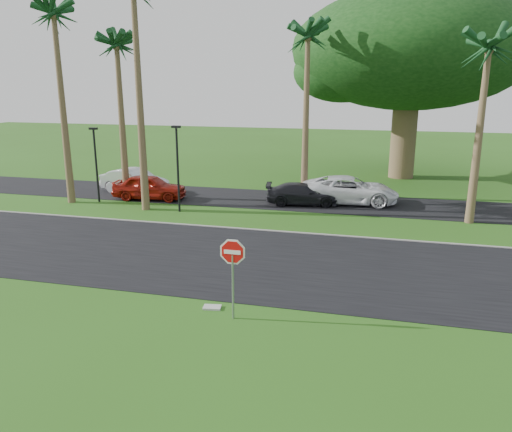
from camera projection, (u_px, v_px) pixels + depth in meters
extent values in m
plane|color=#275214|center=(244.00, 279.00, 17.85)|extent=(120.00, 120.00, 0.00)
cube|color=black|center=(257.00, 260.00, 19.73)|extent=(120.00, 8.00, 0.02)
cube|color=black|center=(300.00, 201.00, 29.56)|extent=(120.00, 5.00, 0.02)
cube|color=gray|center=(278.00, 231.00, 23.51)|extent=(120.00, 0.12, 0.06)
cylinder|color=gray|center=(233.00, 287.00, 14.67)|extent=(0.07, 0.07, 2.00)
cylinder|color=white|center=(233.00, 252.00, 14.38)|extent=(1.05, 0.02, 1.05)
cylinder|color=red|center=(233.00, 252.00, 14.38)|extent=(0.90, 0.02, 0.90)
cube|color=white|center=(233.00, 252.00, 14.38)|extent=(0.50, 0.02, 0.12)
cone|color=brown|center=(63.00, 111.00, 27.98)|extent=(0.44, 0.44, 10.50)
cone|color=brown|center=(122.00, 123.00, 29.46)|extent=(0.44, 0.44, 9.00)
cone|color=brown|center=(140.00, 103.00, 26.20)|extent=(0.44, 0.44, 11.50)
cone|color=brown|center=(306.00, 118.00, 29.73)|extent=(0.44, 0.44, 9.50)
cone|color=brown|center=(479.00, 138.00, 24.00)|extent=(0.44, 0.44, 8.50)
cylinder|color=brown|center=(404.00, 137.00, 36.27)|extent=(1.80, 1.80, 6.00)
ellipsoid|color=black|center=(410.00, 50.00, 34.71)|extent=(16.50, 16.50, 8.25)
cylinder|color=black|center=(96.00, 167.00, 28.91)|extent=(0.12, 0.12, 4.20)
cube|color=black|center=(93.00, 129.00, 28.35)|extent=(0.45, 0.25, 0.12)
cylinder|color=black|center=(178.00, 171.00, 26.64)|extent=(0.12, 0.12, 4.50)
cube|color=black|center=(176.00, 127.00, 26.04)|extent=(0.45, 0.25, 0.12)
imported|color=silver|center=(135.00, 181.00, 31.55)|extent=(4.86, 2.74, 1.52)
imported|color=maroon|center=(150.00, 187.00, 29.88)|extent=(4.52, 2.22, 1.48)
imported|color=black|center=(303.00, 194.00, 28.62)|extent=(4.41, 2.36, 1.22)
imported|color=white|center=(350.00, 190.00, 28.89)|extent=(5.78, 3.05, 1.55)
cube|color=#AAAAA2|center=(212.00, 307.00, 15.58)|extent=(0.60, 0.43, 0.06)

